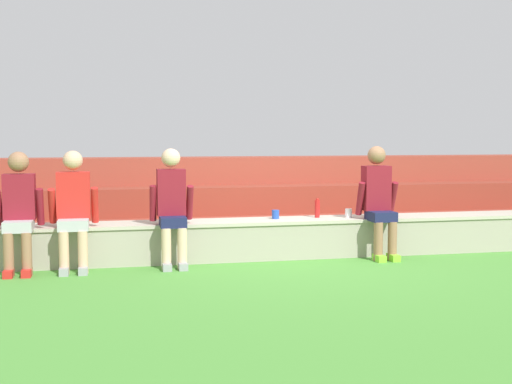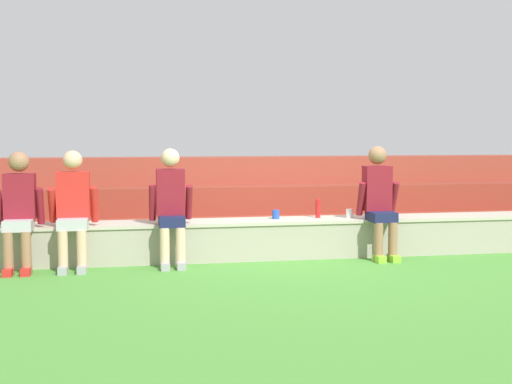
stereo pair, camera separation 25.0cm
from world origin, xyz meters
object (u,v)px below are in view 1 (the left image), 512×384
at_px(water_bottle_mid_right, 317,208).
at_px(plastic_cup_middle, 349,213).
at_px(person_center, 172,204).
at_px(person_far_left, 19,208).
at_px(person_right_of_center, 379,199).
at_px(plastic_cup_left_end, 275,214).
at_px(person_left_of_center, 73,207).

height_order(water_bottle_mid_right, plastic_cup_middle, water_bottle_mid_right).
bearing_deg(plastic_cup_middle, person_center, -173.91).
xyz_separation_m(person_far_left, person_right_of_center, (4.24, 0.02, 0.02)).
distance_m(person_far_left, person_center, 1.69).
bearing_deg(person_center, person_far_left, -179.03).
xyz_separation_m(person_center, person_right_of_center, (2.56, -0.01, 0.01)).
xyz_separation_m(person_far_left, plastic_cup_left_end, (3.01, 0.35, -0.18)).
bearing_deg(person_far_left, water_bottle_mid_right, 5.84).
distance_m(person_left_of_center, plastic_cup_middle, 3.38).
relative_size(person_right_of_center, plastic_cup_middle, 12.23).
height_order(person_far_left, person_center, person_center).
height_order(person_far_left, person_left_of_center, person_left_of_center).
bearing_deg(water_bottle_mid_right, plastic_cup_left_end, -179.02).
distance_m(plastic_cup_left_end, plastic_cup_middle, 0.94).
bearing_deg(person_far_left, person_center, 0.97).
height_order(water_bottle_mid_right, plastic_cup_left_end, water_bottle_mid_right).
bearing_deg(person_right_of_center, person_center, 179.78).
distance_m(person_far_left, person_right_of_center, 4.24).
relative_size(person_left_of_center, person_right_of_center, 0.97).
relative_size(water_bottle_mid_right, plastic_cup_middle, 2.16).
bearing_deg(water_bottle_mid_right, plastic_cup_middle, -13.82).
bearing_deg(person_left_of_center, plastic_cup_left_end, 7.93).
bearing_deg(person_center, person_right_of_center, -0.22).
bearing_deg(person_far_left, plastic_cup_left_end, 6.72).
height_order(person_right_of_center, water_bottle_mid_right, person_right_of_center).
relative_size(person_far_left, water_bottle_mid_right, 5.48).
bearing_deg(person_left_of_center, plastic_cup_middle, 4.30).
bearing_deg(plastic_cup_left_end, person_center, -166.14).
height_order(person_center, person_right_of_center, person_right_of_center).
distance_m(person_left_of_center, person_center, 1.11).
distance_m(person_center, plastic_cup_left_end, 1.37).
distance_m(person_far_left, plastic_cup_left_end, 3.04).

